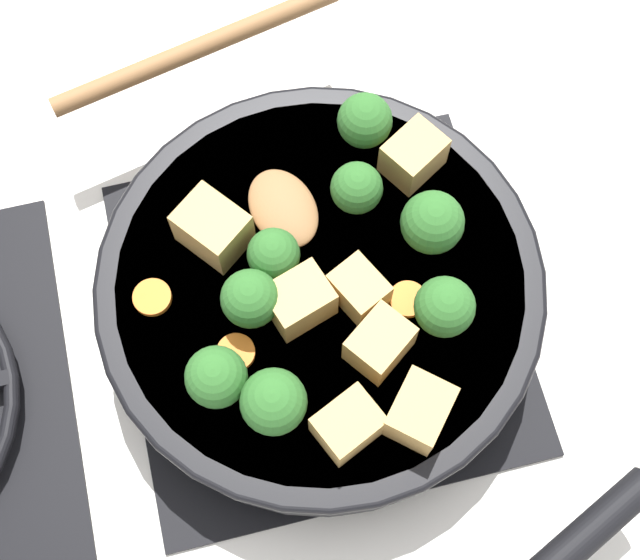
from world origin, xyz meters
The scene contains 22 objects.
ground_plane centered at (0.00, 0.00, 0.00)m, with size 2.40×2.40×0.00m, color white.
front_burner_grate centered at (0.00, 0.00, 0.01)m, with size 0.31×0.31×0.03m.
skillet_pan centered at (0.00, 0.00, 0.06)m, with size 0.44×0.36×0.06m.
wooden_spoon centered at (0.15, 0.03, 0.09)m, with size 0.23×0.24×0.02m.
tofu_cube_center_large centered at (-0.11, 0.01, 0.10)m, with size 0.04×0.03×0.03m, color tan.
tofu_cube_near_handle centered at (0.05, 0.07, 0.10)m, with size 0.05×0.04×0.04m, color tan.
tofu_cube_east_chunk centered at (-0.11, -0.04, 0.10)m, with size 0.04×0.04×0.04m, color tan.
tofu_cube_west_chunk centered at (0.07, -0.09, 0.10)m, with size 0.04×0.03×0.03m, color tan.
tofu_cube_back_piece centered at (-0.02, 0.02, 0.10)m, with size 0.04×0.03×0.03m, color tan.
tofu_cube_front_piece centered at (-0.02, -0.02, 0.10)m, with size 0.04×0.03×0.03m, color tan.
tofu_cube_mid_small centered at (-0.06, -0.03, 0.10)m, with size 0.04×0.03×0.03m, color tan.
broccoli_floret_near_spoon centered at (0.05, -0.04, 0.11)m, with size 0.04×0.04×0.05m.
broccoli_floret_center_top centered at (-0.09, 0.05, 0.11)m, with size 0.05×0.05×0.05m.
broccoli_floret_east_rim centered at (-0.01, 0.05, 0.11)m, with size 0.04×0.04×0.05m.
broccoli_floret_west_rim centered at (-0.05, -0.08, 0.11)m, with size 0.04×0.04×0.05m.
broccoli_floret_north_edge centered at (0.01, -0.09, 0.11)m, with size 0.05×0.05×0.05m.
broccoli_floret_south_cluster centered at (0.02, 0.03, 0.11)m, with size 0.04×0.04×0.05m.
broccoli_floret_mid_floret centered at (-0.06, 0.09, 0.11)m, with size 0.04×0.04×0.05m.
broccoli_floret_small_inner centered at (0.11, -0.06, 0.11)m, with size 0.04×0.04×0.05m.
carrot_slice_orange_thin centered at (0.01, 0.12, 0.08)m, with size 0.03×0.03×0.01m, color orange.
carrot_slice_near_center centered at (-0.03, -0.06, 0.08)m, with size 0.03×0.03×0.01m, color orange.
carrot_slice_edge_slice centered at (-0.04, 0.07, 0.08)m, with size 0.03×0.03×0.01m, color orange.
Camera 1 is at (-0.22, 0.05, 0.69)m, focal length 50.00 mm.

